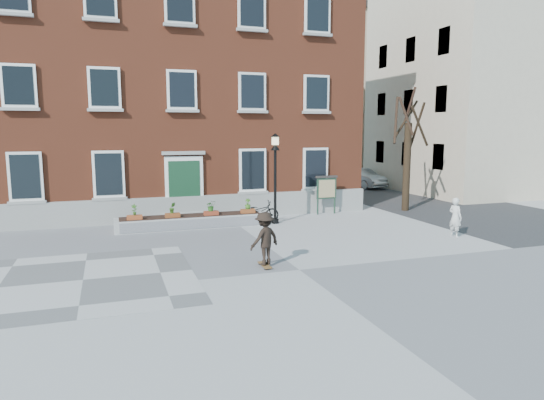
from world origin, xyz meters
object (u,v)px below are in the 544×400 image
object	(u,v)px
bystander	(455,217)
lamp_post	(275,166)
notice_board	(327,188)
skateboarder	(265,239)
parked_car	(361,178)
bicycle	(258,212)

from	to	relation	value
bystander	lamp_post	xyz separation A→B (m)	(-5.65, 4.74, 1.78)
notice_board	skateboarder	world-z (taller)	notice_board
bystander	lamp_post	bearing A→B (deg)	39.10
parked_car	bystander	bearing A→B (deg)	-116.82
lamp_post	skateboarder	world-z (taller)	lamp_post
bystander	notice_board	world-z (taller)	notice_board
parked_car	skateboarder	xyz separation A→B (m)	(-12.57, -16.77, 0.20)
bicycle	lamp_post	world-z (taller)	lamp_post
notice_board	skateboarder	bearing A→B (deg)	-126.07
skateboarder	bystander	bearing A→B (deg)	10.77
lamp_post	skateboarder	xyz separation A→B (m)	(-2.50, -6.29, -1.67)
parked_car	lamp_post	bearing A→B (deg)	-144.51
parked_car	bystander	xyz separation A→B (m)	(-4.41, -15.22, 0.09)
notice_board	bicycle	bearing A→B (deg)	-165.50
parked_car	skateboarder	size ratio (longest dim) A/B	2.43
parked_car	bicycle	bearing A→B (deg)	-147.54
notice_board	skateboarder	size ratio (longest dim) A/B	1.12
bystander	notice_board	bearing A→B (deg)	11.33
bystander	skateboarder	bearing A→B (deg)	89.86
bicycle	parked_car	distance (m)	14.64
parked_car	lamp_post	size ratio (longest dim) A/B	1.04
bystander	notice_board	xyz separation A→B (m)	(-2.53, 6.18, 0.50)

